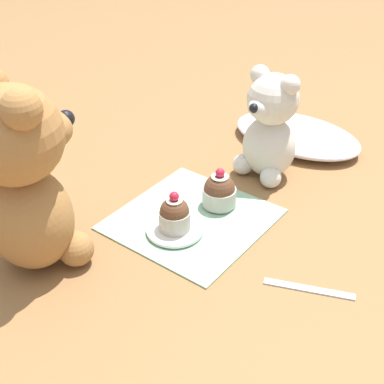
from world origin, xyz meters
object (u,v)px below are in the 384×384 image
object	(u,v)px
teddy_bear_tan	(24,177)
teaspoon	(309,288)
teddy_bear_cream	(270,127)
saucer_plate	(177,230)
cupcake_near_cream_bear	(219,192)
cupcake_near_tan_bear	(177,216)

from	to	relation	value
teddy_bear_tan	teaspoon	world-z (taller)	teddy_bear_tan
teddy_bear_cream	saucer_plate	distance (m)	0.26
teddy_bear_cream	cupcake_near_cream_bear	distance (m)	0.16
teddy_bear_cream	cupcake_near_cream_bear	size ratio (longest dim) A/B	2.90
teddy_bear_cream	cupcake_near_tan_bear	distance (m)	0.25
teddy_bear_tan	teaspoon	bearing A→B (deg)	-139.50
teddy_bear_cream	cupcake_near_tan_bear	xyz separation A→B (m)	(-0.02, -0.25, -0.06)
cupcake_near_cream_bear	teaspoon	size ratio (longest dim) A/B	0.55
cupcake_near_cream_bear	teaspoon	world-z (taller)	cupcake_near_cream_bear
teddy_bear_cream	teaspoon	size ratio (longest dim) A/B	1.61
teddy_bear_cream	saucer_plate	world-z (taller)	teddy_bear_cream
saucer_plate	cupcake_near_tan_bear	bearing A→B (deg)	90.00
teddy_bear_cream	teddy_bear_tan	bearing A→B (deg)	-101.57
teddy_bear_cream	teddy_bear_tan	distance (m)	0.44
cupcake_near_cream_bear	teddy_bear_tan	bearing A→B (deg)	-116.73
teddy_bear_tan	cupcake_near_tan_bear	xyz separation A→B (m)	(0.13, 0.17, -0.11)
cupcake_near_cream_bear	cupcake_near_tan_bear	size ratio (longest dim) A/B	1.03
cupcake_near_cream_bear	teaspoon	bearing A→B (deg)	-22.58
teddy_bear_tan	teaspoon	xyz separation A→B (m)	(0.35, 0.18, -0.14)
cupcake_near_cream_bear	saucer_plate	size ratio (longest dim) A/B	0.77
teddy_bear_cream	teaspoon	xyz separation A→B (m)	(0.21, -0.23, -0.10)
teddy_bear_tan	saucer_plate	size ratio (longest dim) A/B	3.17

